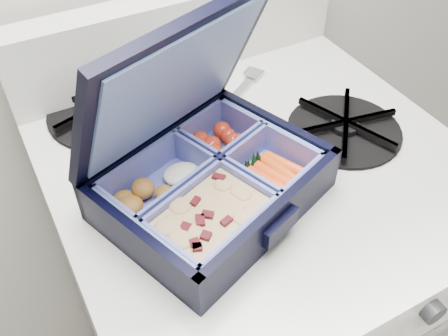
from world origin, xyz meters
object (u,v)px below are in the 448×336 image
bento_box (212,184)px  fork (228,105)px  burner_grate (345,125)px  stove (247,311)px

bento_box → fork: bento_box is taller
burner_grate → fork: size_ratio=0.82×
bento_box → fork: size_ratio=1.27×
fork → burner_grate: bearing=9.3°
bento_box → stove: bearing=6.2°
burner_grate → fork: 0.17m
burner_grate → fork: burner_grate is taller
stove → burner_grate: burner_grate is taller
burner_grate → fork: (-0.12, 0.13, -0.01)m
bento_box → burner_grate: bearing=-12.7°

